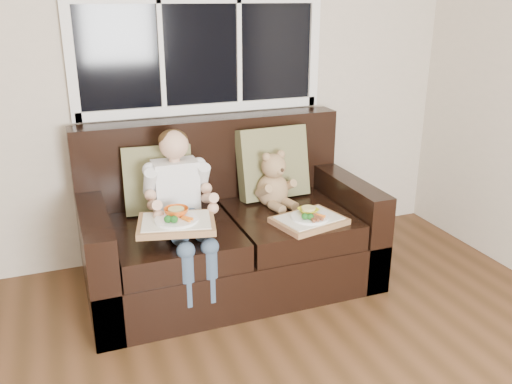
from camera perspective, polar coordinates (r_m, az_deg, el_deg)
name	(u,v)px	position (r m, az deg, el deg)	size (l,w,h in m)	color
room_walls	(300,46)	(0.99, 4.66, 15.03)	(4.52, 5.02, 2.71)	beige
window_back	(199,1)	(3.49, -6.03, 19.39)	(1.62, 0.04, 1.37)	black
loveseat	(226,233)	(3.34, -3.12, -4.29)	(1.70, 0.92, 0.96)	black
pillow_left	(158,179)	(3.27, -10.28, 1.31)	(0.42, 0.23, 0.41)	olive
pillow_right	(273,163)	(3.46, 1.77, 3.10)	(0.46, 0.23, 0.46)	olive
child	(180,195)	(3.04, -8.01, -0.34)	(0.36, 0.59, 0.82)	silver
teddy_bear	(273,183)	(3.33, 1.84, 0.93)	(0.24, 0.29, 0.36)	tan
tray_left	(176,222)	(2.84, -8.38, -3.10)	(0.45, 0.38, 0.09)	#9F6648
tray_right	(309,219)	(3.11, 5.61, -2.86)	(0.44, 0.37, 0.09)	#9F6648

